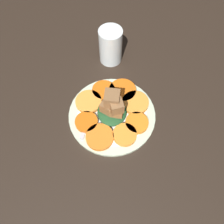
% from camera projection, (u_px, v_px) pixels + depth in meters
% --- Properties ---
extents(table_slab, '(1.20, 1.20, 0.02)m').
position_uv_depth(table_slab, '(112.00, 117.00, 0.67)').
color(table_slab, black).
rests_on(table_slab, ground).
extents(plate, '(0.26, 0.26, 0.01)m').
position_uv_depth(plate, '(112.00, 115.00, 0.66)').
color(plate, beige).
rests_on(plate, table_slab).
extents(carrot_slice_0, '(0.07, 0.07, 0.01)m').
position_uv_depth(carrot_slice_0, '(86.00, 122.00, 0.63)').
color(carrot_slice_0, '#D45E12').
rests_on(carrot_slice_0, plate).
extents(carrot_slice_1, '(0.08, 0.08, 0.01)m').
position_uv_depth(carrot_slice_1, '(100.00, 137.00, 0.61)').
color(carrot_slice_1, orange).
rests_on(carrot_slice_1, plate).
extents(carrot_slice_2, '(0.07, 0.07, 0.01)m').
position_uv_depth(carrot_slice_2, '(125.00, 135.00, 0.61)').
color(carrot_slice_2, orange).
rests_on(carrot_slice_2, plate).
extents(carrot_slice_3, '(0.07, 0.07, 0.01)m').
position_uv_depth(carrot_slice_3, '(137.00, 123.00, 0.63)').
color(carrot_slice_3, orange).
rests_on(carrot_slice_3, plate).
extents(carrot_slice_4, '(0.08, 0.08, 0.01)m').
position_uv_depth(carrot_slice_4, '(135.00, 103.00, 0.66)').
color(carrot_slice_4, orange).
rests_on(carrot_slice_4, plate).
extents(carrot_slice_5, '(0.08, 0.08, 0.01)m').
position_uv_depth(carrot_slice_5, '(123.00, 91.00, 0.68)').
color(carrot_slice_5, '#D66114').
rests_on(carrot_slice_5, plate).
extents(carrot_slice_6, '(0.07, 0.07, 0.01)m').
position_uv_depth(carrot_slice_6, '(104.00, 90.00, 0.68)').
color(carrot_slice_6, '#D45F12').
rests_on(carrot_slice_6, plate).
extents(carrot_slice_7, '(0.08, 0.08, 0.01)m').
position_uv_depth(carrot_slice_7, '(89.00, 102.00, 0.67)').
color(carrot_slice_7, orange).
rests_on(carrot_slice_7, plate).
extents(center_pile, '(0.10, 0.09, 0.10)m').
position_uv_depth(center_pile, '(112.00, 108.00, 0.62)').
color(center_pile, '#1E4723').
rests_on(center_pile, plate).
extents(fork, '(0.19, 0.06, 0.00)m').
position_uv_depth(fork, '(90.00, 109.00, 0.66)').
color(fork, '#B2B2B7').
rests_on(fork, plate).
extents(water_glass, '(0.08, 0.08, 0.12)m').
position_uv_depth(water_glass, '(109.00, 46.00, 0.72)').
color(water_glass, silver).
rests_on(water_glass, table_slab).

